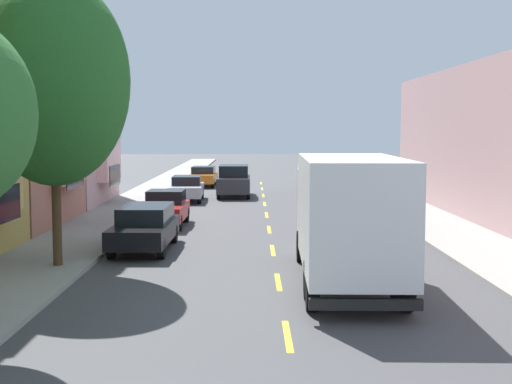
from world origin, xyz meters
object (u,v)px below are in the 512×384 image
object	(u,v)px
parked_hatchback_teal	(350,194)
moving_charcoal_sedan	(234,181)
street_tree_second	(53,81)
parked_suv_white	(312,166)
parked_sedan_orange	(203,176)
parked_sedan_silver	(187,188)
parked_wagon_burgundy	(327,180)
delivery_box_truck	(348,213)
parked_hatchback_red	(165,208)
parked_wagon_black	(145,226)
parked_wagon_navy	(371,209)

from	to	relation	value
parked_hatchback_teal	moving_charcoal_sedan	xyz separation A→B (m)	(-6.22, 6.42, 0.23)
street_tree_second	parked_suv_white	size ratio (longest dim) A/B	1.75
street_tree_second	moving_charcoal_sedan	distance (m)	23.47
parked_sedan_orange	parked_sedan_silver	bearing A→B (deg)	-91.31
street_tree_second	parked_wagon_burgundy	xyz separation A→B (m)	(10.61, 25.84, -4.69)
street_tree_second	delivery_box_truck	bearing A→B (deg)	-14.69
parked_wagon_burgundy	street_tree_second	bearing A→B (deg)	-112.32
parked_hatchback_red	parked_sedan_orange	size ratio (longest dim) A/B	0.89
delivery_box_truck	parked_wagon_black	bearing A→B (deg)	137.75
parked_suv_white	parked_sedan_orange	distance (m)	12.43
delivery_box_truck	parked_sedan_silver	size ratio (longest dim) A/B	1.80
parked_wagon_black	parked_wagon_burgundy	bearing A→B (deg)	69.06
parked_hatchback_red	parked_hatchback_teal	world-z (taller)	same
parked_sedan_orange	parked_wagon_burgundy	xyz separation A→B (m)	(8.41, -4.57, 0.05)
delivery_box_truck	parked_sedan_orange	size ratio (longest dim) A/B	1.80
parked_wagon_navy	parked_wagon_burgundy	world-z (taller)	same
street_tree_second	parked_wagon_black	bearing A→B (deg)	59.41
moving_charcoal_sedan	parked_wagon_black	bearing A→B (deg)	-97.64
parked_sedan_silver	moving_charcoal_sedan	distance (m)	3.73
parked_wagon_black	moving_charcoal_sedan	xyz separation A→B (m)	(2.56, 19.12, 0.18)
parked_wagon_navy	parked_hatchback_red	xyz separation A→B (m)	(-8.62, 0.90, -0.05)
parked_sedan_silver	delivery_box_truck	bearing A→B (deg)	-74.24
parked_hatchback_red	delivery_box_truck	bearing A→B (deg)	-61.81
street_tree_second	parked_hatchback_teal	bearing A→B (deg)	56.18
parked_suv_white	parked_wagon_black	world-z (taller)	parked_suv_white
parked_hatchback_teal	parked_wagon_navy	bearing A→B (deg)	-91.48
parked_sedan_silver	parked_hatchback_red	bearing A→B (deg)	-89.79
parked_wagon_burgundy	moving_charcoal_sedan	xyz separation A→B (m)	(-6.01, -3.28, 0.18)
parked_wagon_burgundy	parked_sedan_orange	bearing A→B (deg)	151.49
parked_hatchback_teal	parked_wagon_black	xyz separation A→B (m)	(-8.78, -12.70, 0.05)
parked_hatchback_teal	moving_charcoal_sedan	world-z (taller)	moving_charcoal_sedan
delivery_box_truck	parked_wagon_burgundy	world-z (taller)	delivery_box_truck
street_tree_second	parked_suv_white	xyz separation A→B (m)	(10.78, 39.40, -4.51)
parked_wagon_navy	parked_hatchback_red	size ratio (longest dim) A/B	1.18
parked_suv_white	parked_hatchback_red	size ratio (longest dim) A/B	1.19
parked_wagon_navy	parked_hatchback_red	bearing A→B (deg)	174.05
street_tree_second	parked_sedan_silver	size ratio (longest dim) A/B	1.85
parked_hatchback_teal	parked_wagon_black	world-z (taller)	same
delivery_box_truck	parked_wagon_black	distance (m)	8.39
parked_wagon_navy	parked_wagon_black	distance (m)	9.97
parked_sedan_silver	parked_hatchback_teal	bearing A→B (deg)	-23.20
parked_hatchback_teal	parked_wagon_burgundy	size ratio (longest dim) A/B	0.85
moving_charcoal_sedan	street_tree_second	bearing A→B (deg)	-101.52
street_tree_second	parked_wagon_burgundy	size ratio (longest dim) A/B	1.78
street_tree_second	parked_wagon_black	xyz separation A→B (m)	(2.04, 3.44, -4.69)
parked_hatchback_teal	parked_sedan_silver	xyz separation A→B (m)	(-8.86, 3.80, -0.01)
delivery_box_truck	parked_suv_white	size ratio (longest dim) A/B	1.70
street_tree_second	moving_charcoal_sedan	world-z (taller)	street_tree_second
parked_wagon_burgundy	parked_suv_white	bearing A→B (deg)	89.29
parked_wagon_navy	parked_sedan_orange	xyz separation A→B (m)	(-8.42, 21.90, -0.05)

